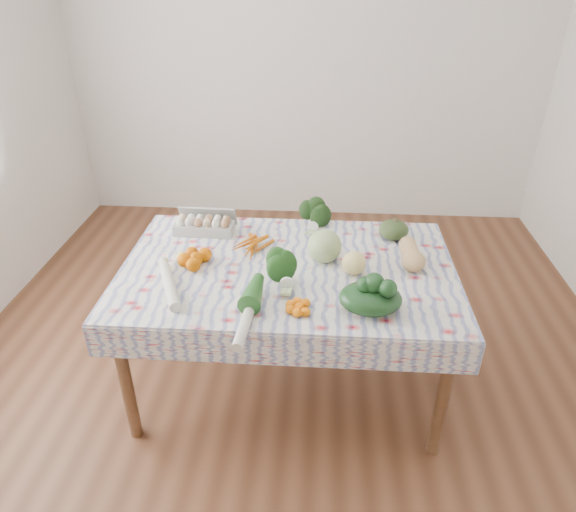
% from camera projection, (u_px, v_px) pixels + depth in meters
% --- Properties ---
extents(ground, '(4.50, 4.50, 0.00)m').
position_uv_depth(ground, '(288.00, 379.00, 2.94)').
color(ground, '#56311D').
rests_on(ground, ground).
extents(wall_back, '(4.00, 0.04, 2.80)m').
position_uv_depth(wall_back, '(307.00, 56.00, 4.17)').
color(wall_back, silver).
rests_on(wall_back, ground).
extents(dining_table, '(1.60, 1.00, 0.75)m').
position_uv_depth(dining_table, '(288.00, 280.00, 2.60)').
color(dining_table, brown).
rests_on(dining_table, ground).
extents(tablecloth, '(1.66, 1.06, 0.01)m').
position_uv_depth(tablecloth, '(288.00, 267.00, 2.56)').
color(tablecloth, silver).
rests_on(tablecloth, dining_table).
extents(egg_carton, '(0.33, 0.14, 0.09)m').
position_uv_depth(egg_carton, '(204.00, 226.00, 2.84)').
color(egg_carton, '#A2A29C').
rests_on(egg_carton, tablecloth).
extents(carrot_bunch, '(0.26, 0.25, 0.04)m').
position_uv_depth(carrot_bunch, '(252.00, 248.00, 2.68)').
color(carrot_bunch, '#CB6109').
rests_on(carrot_bunch, tablecloth).
extents(kale_bunch, '(0.19, 0.17, 0.15)m').
position_uv_depth(kale_bunch, '(314.00, 218.00, 2.86)').
color(kale_bunch, '#193612').
rests_on(kale_bunch, tablecloth).
extents(kabocha_squash, '(0.18, 0.18, 0.11)m').
position_uv_depth(kabocha_squash, '(394.00, 230.00, 2.79)').
color(kabocha_squash, '#344A23').
rests_on(kabocha_squash, tablecloth).
extents(cabbage, '(0.20, 0.20, 0.17)m').
position_uv_depth(cabbage, '(324.00, 246.00, 2.56)').
color(cabbage, '#A3C079').
rests_on(cabbage, tablecloth).
extents(butternut_squash, '(0.12, 0.25, 0.11)m').
position_uv_depth(butternut_squash, '(412.00, 253.00, 2.55)').
color(butternut_squash, tan).
rests_on(butternut_squash, tablecloth).
extents(orange_cluster, '(0.29, 0.29, 0.08)m').
position_uv_depth(orange_cluster, '(196.00, 258.00, 2.55)').
color(orange_cluster, '#D15D00').
rests_on(orange_cluster, tablecloth).
extents(broccoli, '(0.16, 0.16, 0.12)m').
position_uv_depth(broccoli, '(288.00, 274.00, 2.38)').
color(broccoli, '#1E4F19').
rests_on(broccoli, tablecloth).
extents(mandarin_cluster, '(0.15, 0.15, 0.04)m').
position_uv_depth(mandarin_cluster, '(299.00, 307.00, 2.23)').
color(mandarin_cluster, orange).
rests_on(mandarin_cluster, tablecloth).
extents(grapefruit, '(0.14, 0.14, 0.12)m').
position_uv_depth(grapefruit, '(354.00, 263.00, 2.47)').
color(grapefruit, '#E9D377').
rests_on(grapefruit, tablecloth).
extents(spinach_bag, '(0.31, 0.27, 0.12)m').
position_uv_depth(spinach_bag, '(370.00, 298.00, 2.21)').
color(spinach_bag, black).
rests_on(spinach_bag, tablecloth).
extents(daikon, '(0.20, 0.37, 0.05)m').
position_uv_depth(daikon, '(170.00, 286.00, 2.36)').
color(daikon, silver).
rests_on(daikon, tablecloth).
extents(leek, '(0.08, 0.46, 0.05)m').
position_uv_depth(leek, '(249.00, 313.00, 2.18)').
color(leek, silver).
rests_on(leek, tablecloth).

